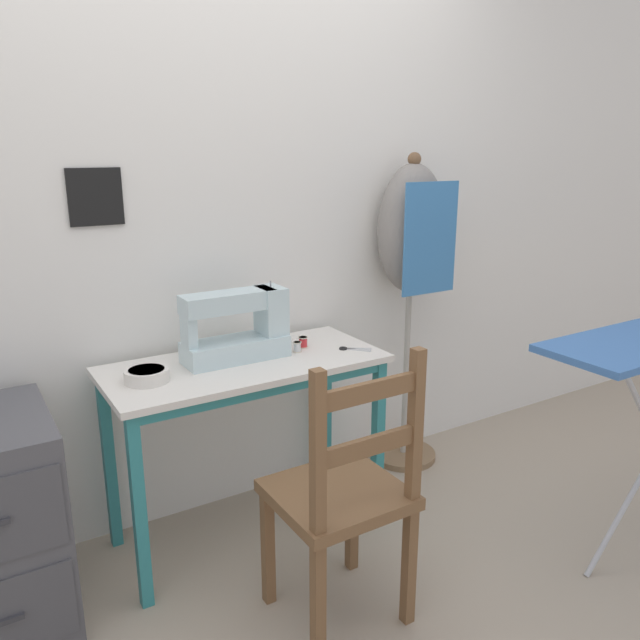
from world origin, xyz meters
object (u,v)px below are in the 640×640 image
at_px(thread_spool_mid_table, 303,342).
at_px(scissors, 350,349).
at_px(wooden_chair, 343,497).
at_px(dress_form, 412,245).
at_px(sewing_machine, 240,327).
at_px(thread_spool_near_machine, 297,347).
at_px(fabric_bowl, 147,375).

bearing_deg(thread_spool_mid_table, scissors, -40.30).
relative_size(wooden_chair, dress_form, 0.63).
xyz_separation_m(sewing_machine, wooden_chair, (0.05, -0.63, -0.40)).
distance_m(thread_spool_near_machine, thread_spool_mid_table, 0.06).
height_order(thread_spool_mid_table, wooden_chair, wooden_chair).
distance_m(sewing_machine, thread_spool_mid_table, 0.29).
relative_size(thread_spool_near_machine, wooden_chair, 0.04).
bearing_deg(dress_form, thread_spool_mid_table, -168.87).
xyz_separation_m(scissors, dress_form, (0.50, 0.25, 0.34)).
height_order(sewing_machine, thread_spool_mid_table, sewing_machine).
distance_m(fabric_bowl, wooden_chair, 0.78).
height_order(thread_spool_mid_table, dress_form, dress_form).
xyz_separation_m(sewing_machine, thread_spool_near_machine, (0.22, -0.04, -0.10)).
distance_m(thread_spool_near_machine, dress_form, 0.78).
xyz_separation_m(scissors, thread_spool_near_machine, (-0.19, 0.08, 0.02)).
bearing_deg(dress_form, sewing_machine, -172.42).
xyz_separation_m(thread_spool_mid_table, dress_form, (0.65, 0.13, 0.32)).
distance_m(wooden_chair, dress_form, 1.31).
xyz_separation_m(fabric_bowl, thread_spool_mid_table, (0.64, 0.05, -0.00)).
relative_size(sewing_machine, thread_spool_near_machine, 10.22).
bearing_deg(thread_spool_near_machine, sewing_machine, 168.83).
xyz_separation_m(fabric_bowl, dress_form, (1.29, 0.17, 0.32)).
bearing_deg(scissors, thread_spool_near_machine, 156.28).
bearing_deg(thread_spool_near_machine, wooden_chair, -106.43).
bearing_deg(scissors, sewing_machine, 162.77).
height_order(scissors, dress_form, dress_form).
bearing_deg(sewing_machine, thread_spool_near_machine, -11.17).
bearing_deg(thread_spool_near_machine, thread_spool_mid_table, 38.42).
xyz_separation_m(thread_spool_mid_table, wooden_chair, (-0.22, -0.62, -0.30)).
xyz_separation_m(scissors, wooden_chair, (-0.36, -0.50, -0.28)).
height_order(sewing_machine, fabric_bowl, sewing_machine).
bearing_deg(thread_spool_mid_table, sewing_machine, 178.80).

